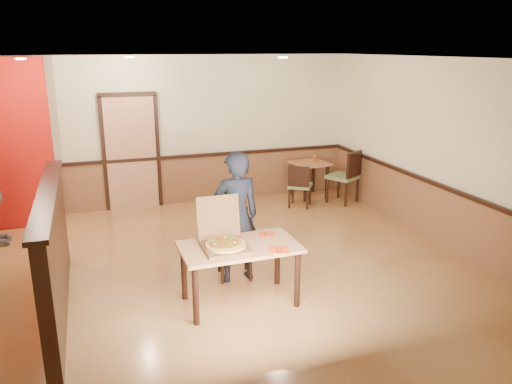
% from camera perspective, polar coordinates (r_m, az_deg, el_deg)
% --- Properties ---
extents(floor, '(7.00, 7.00, 0.00)m').
position_cam_1_polar(floor, '(6.71, -3.77, -9.74)').
color(floor, tan).
rests_on(floor, ground).
extents(ceiling, '(7.00, 7.00, 0.00)m').
position_cam_1_polar(ceiling, '(6.03, -4.28, 14.91)').
color(ceiling, black).
rests_on(ceiling, wall_back).
extents(wall_back, '(7.00, 0.00, 7.00)m').
position_cam_1_polar(wall_back, '(9.58, -9.43, 6.83)').
color(wall_back, '#FDF5C6').
rests_on(wall_back, floor).
extents(wall_right, '(0.00, 7.00, 7.00)m').
position_cam_1_polar(wall_right, '(7.85, 21.58, 3.83)').
color(wall_right, '#FDF5C6').
rests_on(wall_right, floor).
extents(wainscot_back, '(7.00, 0.04, 0.90)m').
position_cam_1_polar(wainscot_back, '(9.75, -9.14, 1.29)').
color(wainscot_back, brown).
rests_on(wainscot_back, floor).
extents(chair_rail_back, '(7.00, 0.06, 0.06)m').
position_cam_1_polar(chair_rail_back, '(9.62, -9.25, 3.97)').
color(chair_rail_back, black).
rests_on(chair_rail_back, wall_back).
extents(wainscot_right, '(0.04, 7.00, 0.90)m').
position_cam_1_polar(wainscot_right, '(8.07, 20.71, -2.77)').
color(wainscot_right, brown).
rests_on(wainscot_right, floor).
extents(chair_rail_right, '(0.06, 7.00, 0.06)m').
position_cam_1_polar(chair_rail_right, '(7.93, 20.94, 0.43)').
color(chair_rail_right, black).
rests_on(chair_rail_right, wall_right).
extents(back_door, '(0.90, 0.06, 2.10)m').
position_cam_1_polar(back_door, '(9.51, -14.06, 4.35)').
color(back_door, tan).
rests_on(back_door, wall_back).
extents(booth_partition, '(0.20, 3.10, 1.44)m').
position_cam_1_polar(booth_partition, '(6.07, -22.05, -6.27)').
color(booth_partition, black).
rests_on(booth_partition, floor).
extents(spot_a, '(0.14, 0.14, 0.02)m').
position_cam_1_polar(spot_a, '(7.68, -25.33, 13.60)').
color(spot_a, beige).
rests_on(spot_a, ceiling).
extents(spot_b, '(0.14, 0.14, 0.02)m').
position_cam_1_polar(spot_b, '(8.37, -14.28, 14.72)').
color(spot_b, beige).
rests_on(spot_b, ceiling).
extents(spot_c, '(0.14, 0.14, 0.02)m').
position_cam_1_polar(spot_c, '(7.89, 3.08, 15.11)').
color(spot_c, beige).
rests_on(spot_c, ceiling).
extents(main_table, '(1.38, 0.80, 0.73)m').
position_cam_1_polar(main_table, '(5.84, -1.89, -7.10)').
color(main_table, tan).
rests_on(main_table, floor).
extents(diner_chair, '(0.50, 0.50, 0.90)m').
position_cam_1_polar(diner_chair, '(6.61, -2.58, -5.50)').
color(diner_chair, olive).
rests_on(diner_chair, floor).
extents(side_chair_left, '(0.57, 0.57, 0.83)m').
position_cam_1_polar(side_chair_left, '(9.40, 5.00, 0.89)').
color(side_chair_left, olive).
rests_on(side_chair_left, floor).
extents(side_chair_right, '(0.70, 0.70, 1.03)m').
position_cam_1_polar(side_chair_right, '(9.78, 10.29, 1.97)').
color(side_chair_right, olive).
rests_on(side_chair_right, floor).
extents(side_table, '(0.75, 0.75, 0.71)m').
position_cam_1_polar(side_table, '(10.10, 6.17, 2.45)').
color(side_table, tan).
rests_on(side_table, floor).
extents(diner, '(0.65, 0.45, 1.71)m').
position_cam_1_polar(diner, '(6.35, -2.32, -2.89)').
color(diner, black).
rests_on(diner, floor).
extents(pizza_box, '(0.51, 0.60, 0.54)m').
position_cam_1_polar(pizza_box, '(5.73, -3.64, -5.68)').
color(pizza_box, brown).
rests_on(pizza_box, main_table).
extents(pizza, '(0.54, 0.54, 0.03)m').
position_cam_1_polar(pizza, '(5.69, -3.49, -6.03)').
color(pizza, '#F7B659').
rests_on(pizza, pizza_box).
extents(napkin_near, '(0.27, 0.27, 0.01)m').
position_cam_1_polar(napkin_near, '(5.67, 2.65, -6.61)').
color(napkin_near, '#E44110').
rests_on(napkin_near, main_table).
extents(napkin_far, '(0.23, 0.23, 0.01)m').
position_cam_1_polar(napkin_far, '(6.12, 1.22, -4.85)').
color(napkin_far, '#E44110').
rests_on(napkin_far, main_table).
extents(condiment, '(0.06, 0.06, 0.16)m').
position_cam_1_polar(condiment, '(10.14, 6.78, 3.95)').
color(condiment, brown).
rests_on(condiment, side_table).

